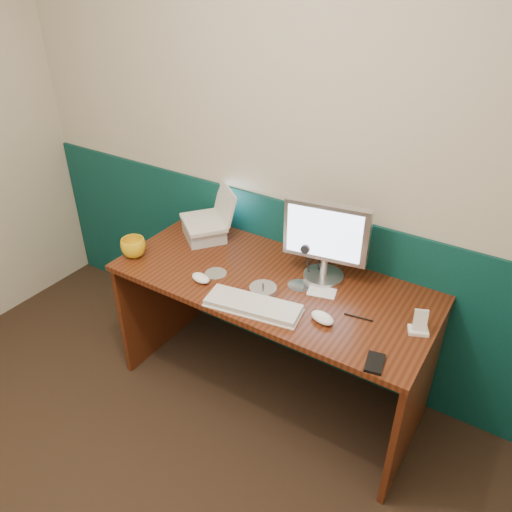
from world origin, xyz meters
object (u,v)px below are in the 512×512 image
Objects in this scene: desk at (271,338)px; camcorder at (313,256)px; laptop at (202,206)px; keyboard at (253,306)px; mug at (133,247)px; monitor at (326,242)px.

camcorder is at bearing 53.11° from desk.
camcorder is (0.68, 0.01, -0.10)m from laptop.
keyboard is 0.43m from camcorder.
laptop is 0.74m from keyboard.
keyboard is 2.33× the size of camcorder.
keyboard is (0.59, -0.40, -0.19)m from laptop.
mug is at bearing -165.24° from desk.
laptop is at bearing 62.07° from mug.
camcorder reaches higher than keyboard.
monitor is at bearing 20.77° from mug.
laptop is at bearing 135.91° from keyboard.
mug reaches higher than desk.
camcorder is at bearing 161.73° from monitor.
keyboard is at bearing -121.47° from monitor.
desk is at bearing -135.94° from camcorder.
monitor is 2.17× the size of camcorder.
monitor reaches higher than desk.
mug is at bearing 167.14° from keyboard.
monitor reaches higher than keyboard.
monitor reaches higher than laptop.
laptop is at bearing 163.24° from desk.
monitor is at bearing 58.53° from keyboard.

